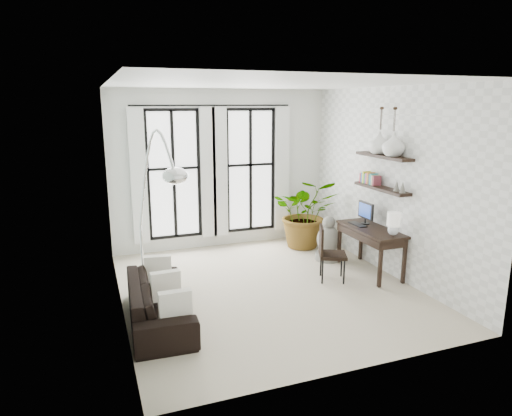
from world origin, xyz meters
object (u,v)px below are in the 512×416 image
plant (306,213)px  desk (372,232)px  desk_chair (328,250)px  sofa (159,301)px  arc_lamp (156,174)px  buddha (328,242)px

plant → desk: (0.38, -1.79, 0.03)m
plant → desk_chair: (-0.48, -1.79, -0.19)m
sofa → desk_chair: bearing=-76.7°
desk_chair → arc_lamp: arc_lamp is taller
sofa → desk_chair: (2.88, 0.52, 0.24)m
sofa → arc_lamp: arc_lamp is taller
buddha → plant: bearing=92.4°
desk_chair → sofa: bearing=-146.0°
buddha → sofa: bearing=-157.4°
buddha → desk_chair: bearing=-119.9°
arc_lamp → sofa: bearing=-102.8°
plant → desk_chair: size_ratio=1.56×
plant → arc_lamp: bearing=-150.4°
sofa → plant: size_ratio=1.37×
desk → arc_lamp: size_ratio=0.53×
sofa → buddha: 3.68m
arc_lamp → desk: bearing=1.0°
arc_lamp → buddha: bearing=16.2°
arc_lamp → desk_chair: bearing=1.2°
plant → arc_lamp: 3.95m
arc_lamp → buddha: 3.79m
desk_chair → arc_lamp: 3.13m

